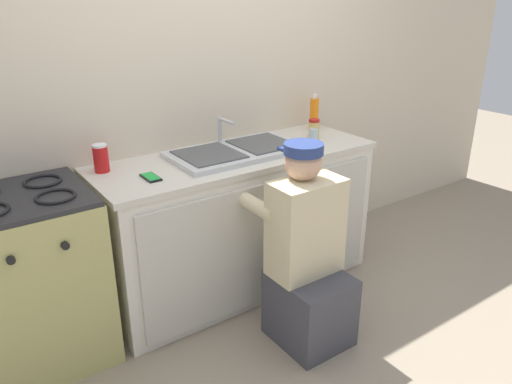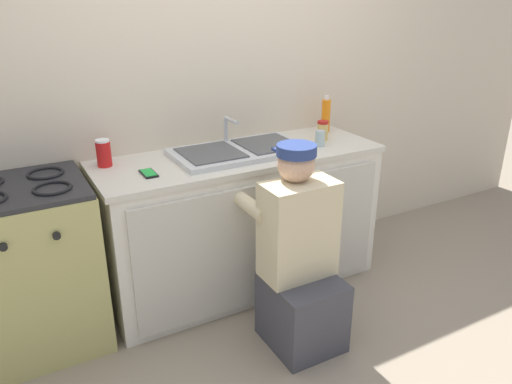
{
  "view_description": "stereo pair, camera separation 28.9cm",
  "coord_description": "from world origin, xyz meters",
  "px_view_note": "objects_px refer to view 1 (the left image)",
  "views": [
    {
      "loc": [
        -1.54,
        -2.09,
        1.81
      ],
      "look_at": [
        0.0,
        0.1,
        0.71
      ],
      "focal_mm": 35.0,
      "sensor_mm": 36.0,
      "label": 1
    },
    {
      "loc": [
        -1.29,
        -2.25,
        1.81
      ],
      "look_at": [
        0.0,
        0.1,
        0.71
      ],
      "focal_mm": 35.0,
      "sensor_mm": 36.0,
      "label": 2
    }
  ],
  "objects_px": {
    "soda_cup_red": "(101,158)",
    "cell_phone": "(151,177)",
    "sink_double_basin": "(237,151)",
    "soap_bottle_orange": "(314,114)",
    "stove_range": "(33,280)",
    "water_glass": "(313,136)",
    "plumber_person": "(307,263)",
    "condiment_jar": "(314,129)"
  },
  "relations": [
    {
      "from": "sink_double_basin",
      "to": "soap_bottle_orange",
      "type": "distance_m",
      "value": 0.77
    },
    {
      "from": "stove_range",
      "to": "cell_phone",
      "type": "xyz_separation_m",
      "value": [
        0.63,
        -0.09,
        0.44
      ]
    },
    {
      "from": "water_glass",
      "to": "condiment_jar",
      "type": "xyz_separation_m",
      "value": [
        0.09,
        0.1,
        0.01
      ]
    },
    {
      "from": "soap_bottle_orange",
      "to": "cell_phone",
      "type": "relative_size",
      "value": 1.79
    },
    {
      "from": "water_glass",
      "to": "cell_phone",
      "type": "distance_m",
      "value": 1.1
    },
    {
      "from": "stove_range",
      "to": "soda_cup_red",
      "type": "distance_m",
      "value": 0.7
    },
    {
      "from": "soda_cup_red",
      "to": "water_glass",
      "type": "distance_m",
      "value": 1.3
    },
    {
      "from": "sink_double_basin",
      "to": "soap_bottle_orange",
      "type": "relative_size",
      "value": 3.2
    },
    {
      "from": "sink_double_basin",
      "to": "cell_phone",
      "type": "bearing_deg",
      "value": -171.27
    },
    {
      "from": "sink_double_basin",
      "to": "cell_phone",
      "type": "distance_m",
      "value": 0.6
    },
    {
      "from": "sink_double_basin",
      "to": "soda_cup_red",
      "type": "distance_m",
      "value": 0.78
    },
    {
      "from": "soda_cup_red",
      "to": "stove_range",
      "type": "bearing_deg",
      "value": -161.0
    },
    {
      "from": "plumber_person",
      "to": "soap_bottle_orange",
      "type": "xyz_separation_m",
      "value": [
        0.74,
        0.82,
        0.55
      ]
    },
    {
      "from": "water_glass",
      "to": "condiment_jar",
      "type": "distance_m",
      "value": 0.14
    },
    {
      "from": "soap_bottle_orange",
      "to": "water_glass",
      "type": "xyz_separation_m",
      "value": [
        -0.23,
        -0.27,
        -0.06
      ]
    },
    {
      "from": "soda_cup_red",
      "to": "water_glass",
      "type": "bearing_deg",
      "value": -11.7
    },
    {
      "from": "soda_cup_red",
      "to": "cell_phone",
      "type": "distance_m",
      "value": 0.31
    },
    {
      "from": "soda_cup_red",
      "to": "cell_phone",
      "type": "height_order",
      "value": "soda_cup_red"
    },
    {
      "from": "sink_double_basin",
      "to": "condiment_jar",
      "type": "distance_m",
      "value": 0.6
    },
    {
      "from": "soda_cup_red",
      "to": "sink_double_basin",
      "type": "bearing_deg",
      "value": -11.54
    },
    {
      "from": "cell_phone",
      "to": "soap_bottle_orange",
      "type": "bearing_deg",
      "value": 10.54
    },
    {
      "from": "condiment_jar",
      "to": "water_glass",
      "type": "bearing_deg",
      "value": -132.25
    },
    {
      "from": "water_glass",
      "to": "stove_range",
      "type": "bearing_deg",
      "value": 176.51
    },
    {
      "from": "sink_double_basin",
      "to": "stove_range",
      "type": "relative_size",
      "value": 0.86
    },
    {
      "from": "condiment_jar",
      "to": "soda_cup_red",
      "type": "bearing_deg",
      "value": 173.22
    },
    {
      "from": "soap_bottle_orange",
      "to": "cell_phone",
      "type": "distance_m",
      "value": 1.36
    },
    {
      "from": "sink_double_basin",
      "to": "plumber_person",
      "type": "xyz_separation_m",
      "value": [
        0.01,
        -0.66,
        -0.45
      ]
    },
    {
      "from": "plumber_person",
      "to": "soda_cup_red",
      "type": "height_order",
      "value": "plumber_person"
    },
    {
      "from": "soap_bottle_orange",
      "to": "stove_range",
      "type": "bearing_deg",
      "value": -175.35
    },
    {
      "from": "sink_double_basin",
      "to": "soda_cup_red",
      "type": "relative_size",
      "value": 5.26
    },
    {
      "from": "soda_cup_red",
      "to": "soap_bottle_orange",
      "type": "relative_size",
      "value": 0.61
    },
    {
      "from": "water_glass",
      "to": "condiment_jar",
      "type": "relative_size",
      "value": 0.78
    },
    {
      "from": "stove_range",
      "to": "plumber_person",
      "type": "height_order",
      "value": "plumber_person"
    },
    {
      "from": "condiment_jar",
      "to": "plumber_person",
      "type": "bearing_deg",
      "value": -132.18
    },
    {
      "from": "condiment_jar",
      "to": "cell_phone",
      "type": "height_order",
      "value": "condiment_jar"
    },
    {
      "from": "stove_range",
      "to": "water_glass",
      "type": "xyz_separation_m",
      "value": [
        1.73,
        -0.11,
        0.48
      ]
    },
    {
      "from": "stove_range",
      "to": "cell_phone",
      "type": "bearing_deg",
      "value": -8.02
    },
    {
      "from": "sink_double_basin",
      "to": "plumber_person",
      "type": "bearing_deg",
      "value": -89.42
    },
    {
      "from": "stove_range",
      "to": "water_glass",
      "type": "relative_size",
      "value": 9.25
    },
    {
      "from": "plumber_person",
      "to": "stove_range",
      "type": "bearing_deg",
      "value": 151.74
    },
    {
      "from": "stove_range",
      "to": "soda_cup_red",
      "type": "bearing_deg",
      "value": 19.0
    },
    {
      "from": "sink_double_basin",
      "to": "condiment_jar",
      "type": "relative_size",
      "value": 6.25
    }
  ]
}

